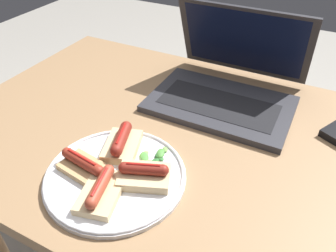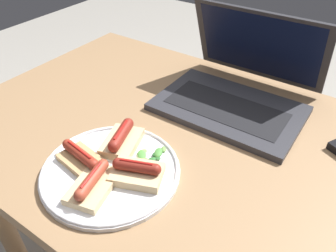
{
  "view_description": "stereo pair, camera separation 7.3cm",
  "coord_description": "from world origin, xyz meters",
  "views": [
    {
      "loc": [
        0.14,
        -0.57,
        1.25
      ],
      "look_at": [
        -0.12,
        -0.06,
        0.81
      ],
      "focal_mm": 35.0,
      "sensor_mm": 36.0,
      "label": 1
    },
    {
      "loc": [
        0.2,
        -0.53,
        1.25
      ],
      "look_at": [
        -0.12,
        -0.06,
        0.81
      ],
      "focal_mm": 35.0,
      "sensor_mm": 36.0,
      "label": 2
    }
  ],
  "objects": [
    {
      "name": "laptop",
      "position": [
        -0.07,
        0.2,
        0.79
      ],
      "size": [
        0.38,
        0.33,
        0.24
      ],
      "color": "#2D2D33",
      "rests_on": "desk"
    },
    {
      "name": "salad_pile",
      "position": [
        -0.13,
        -0.11,
        0.76
      ],
      "size": [
        0.06,
        0.07,
        0.01
      ],
      "color": "#709E4C",
      "rests_on": "plate"
    },
    {
      "name": "desk",
      "position": [
        0.0,
        0.0,
        0.65
      ],
      "size": [
        1.41,
        0.77,
        0.75
      ],
      "color": "#93704C",
      "rests_on": "ground_plane"
    },
    {
      "name": "plate",
      "position": [
        -0.17,
        -0.2,
        0.76
      ],
      "size": [
        0.3,
        0.3,
        0.02
      ],
      "color": "silver",
      "rests_on": "desk"
    },
    {
      "name": "sausage_toast_middle",
      "position": [
        -0.11,
        -0.18,
        0.77
      ],
      "size": [
        0.12,
        0.11,
        0.05
      ],
      "rotation": [
        0.0,
        0.0,
        0.38
      ],
      "color": "#D6B784",
      "rests_on": "plate"
    },
    {
      "name": "sausage_toast_extra",
      "position": [
        -0.2,
        -0.12,
        0.78
      ],
      "size": [
        0.1,
        0.12,
        0.05
      ],
      "rotation": [
        0.0,
        0.0,
        5.03
      ],
      "color": "#D6B784",
      "rests_on": "plate"
    },
    {
      "name": "sausage_toast_left",
      "position": [
        -0.16,
        -0.26,
        0.77
      ],
      "size": [
        0.1,
        0.13,
        0.04
      ],
      "rotation": [
        0.0,
        0.0,
        1.81
      ],
      "color": "#D6B784",
      "rests_on": "plate"
    },
    {
      "name": "sausage_toast_right",
      "position": [
        -0.24,
        -0.22,
        0.77
      ],
      "size": [
        0.12,
        0.08,
        0.04
      ],
      "rotation": [
        0.0,
        0.0,
        3.0
      ],
      "color": "tan",
      "rests_on": "plate"
    }
  ]
}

